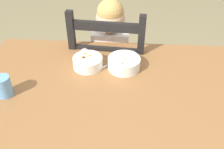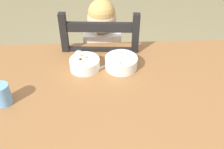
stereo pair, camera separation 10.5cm
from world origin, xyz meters
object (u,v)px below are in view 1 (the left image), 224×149
spoon (95,70)px  child_figure (110,52)px  drinking_cup (4,86)px  dining_table (120,106)px  bowl_of_carrots (88,62)px  bowl_of_peas (124,63)px  dining_chair (110,74)px

spoon → child_figure: bearing=81.3°
drinking_cup → child_figure: bearing=51.4°
drinking_cup → dining_table: bearing=6.8°
child_figure → bowl_of_carrots: 0.33m
bowl_of_carrots → child_figure: bearing=72.7°
spoon → drinking_cup: (-0.37, -0.20, 0.04)m
bowl_of_peas → drinking_cup: (-0.51, -0.24, 0.02)m
bowl_of_carrots → drinking_cup: bearing=-144.6°
dining_chair → bowl_of_peas: bearing=-72.4°
dining_table → dining_chair: 0.51m
dining_table → bowl_of_peas: bowl_of_peas is taller
bowl_of_peas → bowl_of_carrots: size_ratio=1.08×
child_figure → spoon: bearing=-98.7°
dining_chair → drinking_cup: (-0.42, -0.53, 0.31)m
dining_table → child_figure: (-0.08, 0.47, 0.01)m
dining_chair → bowl_of_peas: dining_chair is taller
bowl_of_carrots → spoon: bowl_of_carrots is taller
spoon → drinking_cup: 0.43m
child_figure → spoon: (-0.05, -0.32, 0.10)m
dining_table → dining_chair: bearing=99.9°
drinking_cup → dining_chair: bearing=51.8°
bowl_of_carrots → drinking_cup: size_ratio=1.57×
bowl_of_peas → drinking_cup: bearing=-155.4°
dining_table → bowl_of_carrots: (-0.17, 0.18, 0.13)m
dining_table → bowl_of_peas: bearing=86.0°
bowl_of_carrots → bowl_of_peas: bearing=-0.0°
dining_chair → spoon: 0.43m
dining_chair → bowl_of_carrots: 0.43m
dining_table → drinking_cup: 0.53m
dining_table → spoon: (-0.13, 0.14, 0.10)m
dining_chair → drinking_cup: size_ratio=9.84×
child_figure → bowl_of_peas: (0.09, -0.29, 0.12)m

